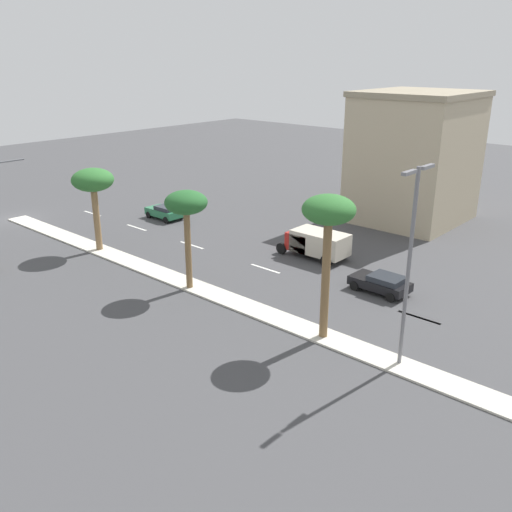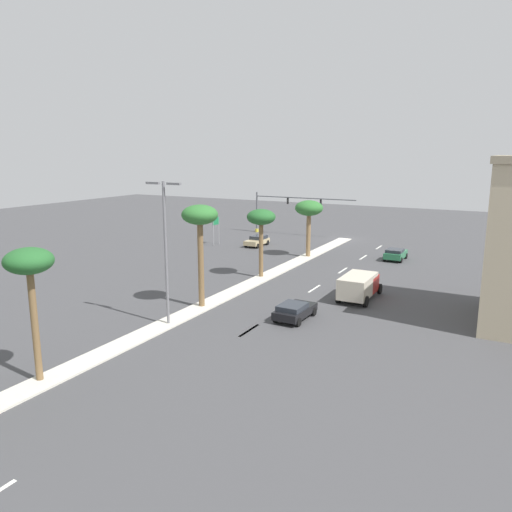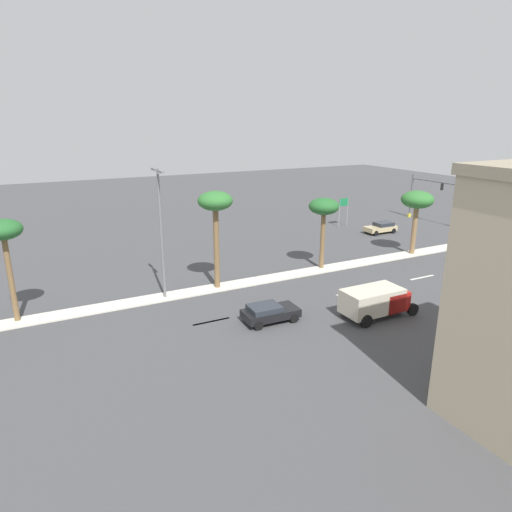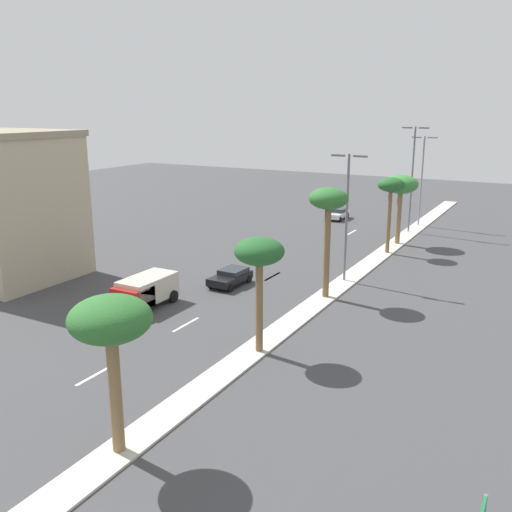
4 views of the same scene
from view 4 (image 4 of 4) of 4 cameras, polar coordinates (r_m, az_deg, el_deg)
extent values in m
plane|color=#424244|center=(39.99, 5.41, -5.40)|extent=(160.00, 160.00, 0.00)
cube|color=beige|center=(48.51, 9.97, -1.84)|extent=(1.80, 86.46, 0.12)
cube|color=silver|center=(31.75, -15.96, -11.51)|extent=(0.20, 2.80, 0.01)
cube|color=silver|center=(37.40, -7.12, -6.91)|extent=(0.20, 2.80, 0.01)
cube|color=silver|center=(47.36, 1.67, -2.09)|extent=(0.20, 2.80, 0.01)
cube|color=silver|center=(47.35, 1.67, -2.09)|extent=(0.20, 2.80, 0.01)
cube|color=silver|center=(65.06, 9.71, 2.39)|extent=(0.20, 2.80, 0.01)
cube|color=tan|center=(50.53, -24.26, 4.39)|extent=(10.40, 9.25, 11.54)
cylinder|color=olive|center=(23.87, -14.08, -13.31)|extent=(0.51, 0.51, 5.18)
ellipsoid|color=#2D6B2D|center=(22.58, -14.58, -6.20)|extent=(3.29, 3.29, 1.81)
cylinder|color=brown|center=(32.08, 0.33, -5.10)|extent=(0.42, 0.42, 5.46)
ellipsoid|color=#235B28|center=(31.13, 0.34, 0.49)|extent=(2.82, 2.82, 1.55)
cylinder|color=brown|center=(41.45, 7.20, 0.43)|extent=(0.46, 0.46, 6.89)
ellipsoid|color=#2D6B2D|center=(40.66, 7.38, 5.82)|extent=(2.85, 2.85, 1.57)
cylinder|color=brown|center=(55.55, 13.33, 3.45)|extent=(0.37, 0.37, 6.17)
ellipsoid|color=#235B28|center=(54.99, 13.55, 7.06)|extent=(2.54, 2.54, 1.39)
cylinder|color=olive|center=(59.74, 14.28, 3.86)|extent=(0.50, 0.50, 5.53)
ellipsoid|color=#387F38|center=(59.22, 14.48, 7.06)|extent=(3.49, 3.49, 1.92)
cylinder|color=slate|center=(45.39, 9.17, 3.76)|extent=(0.20, 0.20, 10.20)
cube|color=slate|center=(45.03, 8.34, 10.07)|extent=(1.10, 0.24, 0.16)
cube|color=slate|center=(44.43, 10.55, 9.92)|extent=(1.10, 0.24, 0.16)
cylinder|color=slate|center=(65.49, 15.53, 7.43)|extent=(0.20, 0.20, 11.67)
cube|color=slate|center=(65.27, 15.10, 12.46)|extent=(1.10, 0.24, 0.16)
cube|color=slate|center=(64.85, 16.67, 12.34)|extent=(1.10, 0.24, 0.16)
cylinder|color=gray|center=(69.69, 16.44, 7.28)|extent=(0.20, 0.20, 10.46)
cube|color=gray|center=(69.45, 16.01, 11.51)|extent=(1.10, 0.24, 0.16)
cube|color=gray|center=(69.07, 17.49, 11.39)|extent=(1.10, 0.24, 0.16)
cube|color=black|center=(44.88, -2.65, -2.26)|extent=(2.06, 4.03, 0.58)
cube|color=#262B33|center=(45.14, -2.32, -1.51)|extent=(1.81, 2.24, 0.38)
cylinder|color=black|center=(43.38, -2.64, -3.27)|extent=(0.24, 0.65, 0.64)
cylinder|color=black|center=(44.37, -4.63, -2.89)|extent=(0.24, 0.65, 0.64)
cylinder|color=black|center=(45.61, -0.73, -2.34)|extent=(0.24, 0.65, 0.64)
cylinder|color=black|center=(46.56, -2.65, -2.00)|extent=(0.24, 0.65, 0.64)
cube|color=silver|center=(72.35, 8.25, 4.19)|extent=(1.94, 4.22, 0.58)
cube|color=#262B33|center=(72.74, 8.40, 4.65)|extent=(1.71, 2.34, 0.45)
cylinder|color=black|center=(70.77, 8.51, 3.70)|extent=(0.24, 0.65, 0.64)
cylinder|color=black|center=(71.33, 7.19, 3.83)|extent=(0.24, 0.65, 0.64)
cylinder|color=black|center=(73.49, 9.26, 4.08)|extent=(0.24, 0.65, 0.64)
cylinder|color=black|center=(74.04, 7.98, 4.21)|extent=(0.24, 0.65, 0.64)
cube|color=#B21E19|center=(39.79, -12.39, -4.04)|extent=(2.30, 2.06, 1.40)
cube|color=beige|center=(40.89, -10.93, -3.22)|extent=(2.30, 4.38, 1.70)
cylinder|color=black|center=(38.37, -12.33, -5.87)|extent=(0.28, 0.90, 0.90)
cylinder|color=black|center=(39.85, -14.83, -5.24)|extent=(0.28, 0.90, 0.90)
cylinder|color=black|center=(41.52, -8.40, -4.07)|extent=(0.28, 0.90, 0.90)
cylinder|color=black|center=(42.89, -10.85, -3.56)|extent=(0.28, 0.90, 0.90)
camera|label=1|loc=(53.72, 39.33, 12.97)|focal=38.78mm
camera|label=2|loc=(78.31, 1.00, 13.70)|focal=34.84mm
camera|label=3|loc=(70.09, -15.13, 14.37)|focal=31.68mm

